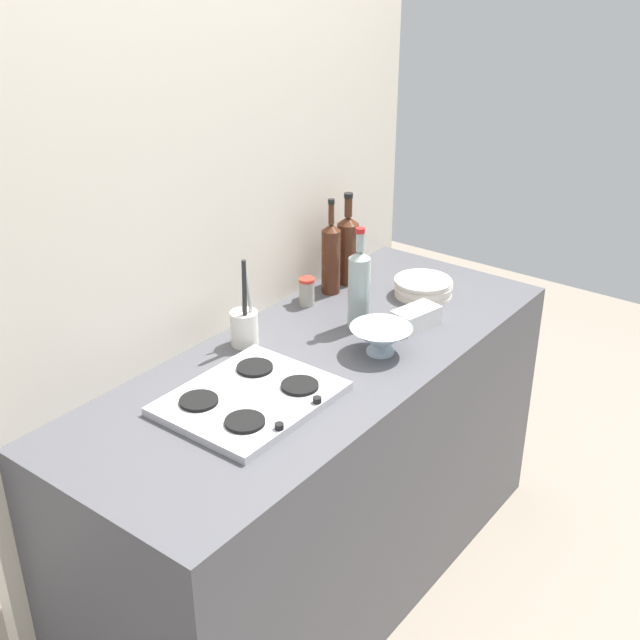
% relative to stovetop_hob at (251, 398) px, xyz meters
% --- Properties ---
extents(ground_plane, '(6.00, 6.00, 0.00)m').
position_rel_stovetop_hob_xyz_m(ground_plane, '(0.34, 0.01, -0.91)').
color(ground_plane, gray).
rests_on(ground_plane, ground).
extents(counter_block, '(1.80, 0.70, 0.90)m').
position_rel_stovetop_hob_xyz_m(counter_block, '(0.34, 0.01, -0.46)').
color(counter_block, '#4C4C51').
rests_on(counter_block, ground).
extents(backsplash_panel, '(1.90, 0.06, 2.45)m').
position_rel_stovetop_hob_xyz_m(backsplash_panel, '(0.34, 0.39, 0.31)').
color(backsplash_panel, beige).
rests_on(backsplash_panel, ground).
extents(stovetop_hob, '(0.46, 0.38, 0.04)m').
position_rel_stovetop_hob_xyz_m(stovetop_hob, '(0.00, 0.00, 0.00)').
color(stovetop_hob, '#B2B2B7').
rests_on(stovetop_hob, counter_block).
extents(plate_stack, '(0.21, 0.21, 0.06)m').
position_rel_stovetop_hob_xyz_m(plate_stack, '(0.91, -0.01, 0.02)').
color(plate_stack, silver).
rests_on(plate_stack, counter_block).
extents(wine_bottle_leftmost, '(0.07, 0.07, 0.35)m').
position_rel_stovetop_hob_xyz_m(wine_bottle_leftmost, '(0.74, 0.27, 0.12)').
color(wine_bottle_leftmost, '#472314').
rests_on(wine_bottle_leftmost, counter_block).
extents(wine_bottle_mid_left, '(0.07, 0.07, 0.34)m').
position_rel_stovetop_hob_xyz_m(wine_bottle_mid_left, '(0.57, 0.03, 0.13)').
color(wine_bottle_mid_left, gray).
rests_on(wine_bottle_mid_left, counter_block).
extents(wine_bottle_mid_right, '(0.08, 0.08, 0.34)m').
position_rel_stovetop_hob_xyz_m(wine_bottle_mid_right, '(0.84, 0.27, 0.12)').
color(wine_bottle_mid_right, '#472314').
rests_on(wine_bottle_mid_right, counter_block).
extents(mixing_bowl, '(0.19, 0.19, 0.09)m').
position_rel_stovetop_hob_xyz_m(mixing_bowl, '(0.46, -0.13, 0.03)').
color(mixing_bowl, silver).
rests_on(mixing_bowl, counter_block).
extents(butter_dish, '(0.17, 0.12, 0.06)m').
position_rel_stovetop_hob_xyz_m(butter_dish, '(0.68, -0.12, 0.02)').
color(butter_dish, white).
rests_on(butter_dish, counter_block).
extents(utensil_crock, '(0.09, 0.09, 0.30)m').
position_rel_stovetop_hob_xyz_m(utensil_crock, '(0.25, 0.24, 0.05)').
color(utensil_crock, silver).
rests_on(utensil_crock, counter_block).
extents(condiment_jar_front, '(0.06, 0.06, 0.10)m').
position_rel_stovetop_hob_xyz_m(condiment_jar_front, '(0.60, 0.27, 0.04)').
color(condiment_jar_front, '#9E998C').
rests_on(condiment_jar_front, counter_block).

